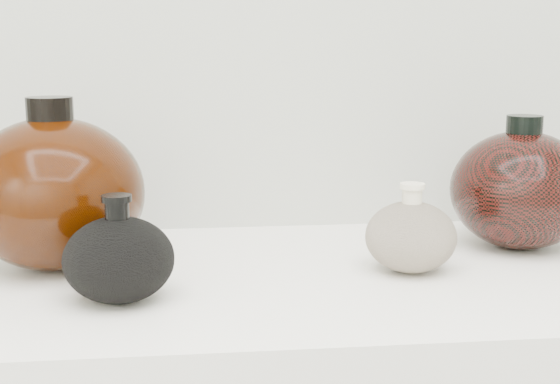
{
  "coord_description": "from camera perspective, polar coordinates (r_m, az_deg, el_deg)",
  "views": [
    {
      "loc": [
        -0.11,
        0.02,
        1.18
      ],
      "look_at": [
        -0.01,
        0.92,
        1.01
      ],
      "focal_mm": 50.0,
      "sensor_mm": 36.0,
      "label": 1
    }
  ],
  "objects": [
    {
      "name": "cream_gourd_vase",
      "position": [
        0.99,
        9.54,
        -3.19
      ],
      "size": [
        0.15,
        0.15,
        0.11
      ],
      "color": "beige",
      "rests_on": "display_counter"
    },
    {
      "name": "black_gourd_vase",
      "position": [
        0.88,
        -11.7,
        -4.8
      ],
      "size": [
        0.15,
        0.15,
        0.12
      ],
      "color": "black",
      "rests_on": "display_counter"
    },
    {
      "name": "left_round_pot",
      "position": [
        1.02,
        -16.19,
        -0.04
      ],
      "size": [
        0.3,
        0.3,
        0.22
      ],
      "color": "black",
      "rests_on": "display_counter"
    },
    {
      "name": "right_round_pot",
      "position": [
        1.13,
        17.19,
        0.19
      ],
      "size": [
        0.21,
        0.21,
        0.19
      ],
      "color": "black",
      "rests_on": "display_counter"
    }
  ]
}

